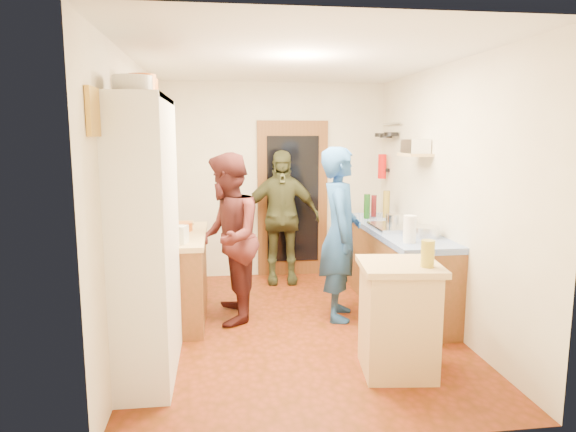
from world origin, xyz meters
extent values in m
cube|color=maroon|center=(0.00, 0.00, -0.01)|extent=(3.00, 4.00, 0.02)
cube|color=silver|center=(0.00, 0.00, 2.61)|extent=(3.00, 4.00, 0.02)
cube|color=silver|center=(0.00, 2.01, 1.30)|extent=(3.00, 0.02, 2.60)
cube|color=silver|center=(0.00, -2.01, 1.30)|extent=(3.00, 0.02, 2.60)
cube|color=silver|center=(-1.51, 0.00, 1.30)|extent=(0.02, 4.00, 2.60)
cube|color=silver|center=(1.51, 0.00, 1.30)|extent=(0.02, 4.00, 2.60)
cube|color=brown|center=(0.25, 1.97, 1.05)|extent=(0.95, 0.06, 2.10)
cube|color=black|center=(0.25, 1.94, 1.05)|extent=(0.70, 0.02, 1.70)
cube|color=white|center=(-1.30, -0.80, 1.10)|extent=(0.40, 1.20, 2.20)
cube|color=white|center=(-1.30, -0.80, 2.18)|extent=(0.40, 1.14, 0.04)
cylinder|color=white|center=(-1.30, -1.15, 2.26)|extent=(0.27, 0.27, 0.11)
cylinder|color=orange|center=(-1.30, -0.69, 2.29)|extent=(0.22, 0.22, 0.17)
cylinder|color=orange|center=(-1.30, -0.44, 2.28)|extent=(0.19, 0.19, 0.16)
cube|color=brown|center=(-1.20, 0.45, 0.42)|extent=(0.60, 1.40, 0.85)
cube|color=tan|center=(-1.20, 0.45, 0.88)|extent=(0.64, 1.44, 0.05)
cube|color=white|center=(-1.15, -0.05, 0.98)|extent=(0.25, 0.20, 0.17)
cylinder|color=white|center=(-1.25, 0.26, 1.00)|extent=(0.20, 0.20, 0.20)
cylinder|color=orange|center=(-1.12, 0.60, 0.95)|extent=(0.26, 0.26, 0.09)
cube|color=tan|center=(-1.18, 1.03, 0.91)|extent=(0.31, 0.23, 0.02)
cube|color=brown|center=(1.20, 0.50, 0.42)|extent=(0.60, 2.20, 0.84)
cube|color=#0332B1|center=(1.20, 0.50, 0.87)|extent=(0.62, 2.22, 0.06)
cube|color=silver|center=(1.20, 0.41, 0.92)|extent=(0.55, 0.58, 0.04)
cylinder|color=silver|center=(1.15, 0.42, 1.00)|extent=(0.19, 0.19, 0.12)
cylinder|color=#143F14|center=(1.05, 1.14, 1.05)|extent=(0.10, 0.10, 0.30)
cylinder|color=#591419|center=(1.18, 1.28, 1.04)|extent=(0.09, 0.09, 0.27)
cylinder|color=olive|center=(1.31, 1.18, 1.07)|extent=(0.10, 0.10, 0.33)
cylinder|color=white|center=(1.05, -0.30, 1.03)|extent=(0.12, 0.12, 0.26)
cylinder|color=silver|center=(1.30, -0.07, 0.95)|extent=(0.35, 0.35, 0.11)
cube|color=tan|center=(0.68, -1.08, 0.43)|extent=(0.61, 0.61, 0.86)
cube|color=tan|center=(0.68, -1.08, 0.89)|extent=(0.69, 0.69, 0.05)
cube|color=white|center=(0.64, -1.03, 0.90)|extent=(0.38, 0.32, 0.02)
cylinder|color=#AD9E2D|center=(0.85, -1.22, 1.01)|extent=(0.12, 0.12, 0.21)
cylinder|color=silver|center=(1.46, 1.52, 2.05)|extent=(0.02, 0.65, 0.02)
cylinder|color=black|center=(1.40, 1.35, 1.92)|extent=(0.18, 0.18, 0.05)
cylinder|color=black|center=(1.40, 1.55, 1.90)|extent=(0.16, 0.16, 0.05)
cylinder|color=black|center=(1.40, 1.75, 1.91)|extent=(0.17, 0.17, 0.05)
cube|color=tan|center=(1.37, 0.45, 1.70)|extent=(0.26, 0.42, 0.03)
cube|color=silver|center=(1.37, 0.45, 1.79)|extent=(0.23, 0.31, 0.15)
cube|color=black|center=(1.47, 1.70, 1.45)|extent=(0.06, 0.10, 0.04)
cylinder|color=red|center=(1.41, 1.70, 1.50)|extent=(0.11, 0.11, 0.32)
cube|color=gold|center=(-1.48, -1.55, 2.05)|extent=(0.03, 0.25, 0.30)
imported|color=#1F488B|center=(0.53, 0.19, 0.90)|extent=(0.55, 0.73, 1.79)
imported|color=#451A1A|center=(-0.63, 0.31, 0.87)|extent=(0.68, 0.87, 1.74)
imported|color=#373920|center=(0.06, 1.60, 0.86)|extent=(1.03, 0.48, 1.72)
camera|label=1|loc=(-0.71, -4.88, 1.91)|focal=32.00mm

